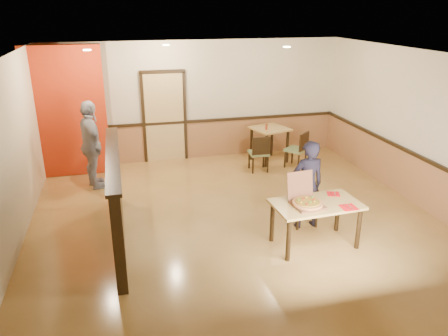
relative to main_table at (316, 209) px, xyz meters
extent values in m
plane|color=tan|center=(-0.95, 1.11, -0.61)|extent=(7.00, 7.00, 0.00)
plane|color=black|center=(-0.95, 1.11, 2.19)|extent=(7.00, 7.00, 0.00)
plane|color=beige|center=(-0.95, 4.61, 0.79)|extent=(7.00, 0.00, 7.00)
plane|color=beige|center=(-4.45, 1.11, 0.79)|extent=(0.00, 7.00, 7.00)
plane|color=beige|center=(2.55, 1.11, 0.79)|extent=(0.00, 7.00, 7.00)
cube|color=#9C693E|center=(-0.95, 4.58, -0.16)|extent=(7.00, 0.04, 0.90)
cube|color=black|center=(-0.95, 4.56, 0.31)|extent=(7.00, 0.06, 0.06)
cube|color=#9C693E|center=(2.52, 1.11, -0.16)|extent=(0.04, 7.00, 0.90)
cube|color=black|center=(2.50, 1.11, 0.31)|extent=(0.06, 7.00, 0.06)
cube|color=#DDBB71|center=(-1.75, 4.57, 0.44)|extent=(0.90, 0.06, 2.10)
cube|color=black|center=(-2.95, 0.91, 0.09)|extent=(0.14, 3.00, 1.40)
cube|color=black|center=(-2.95, 0.91, 0.81)|extent=(0.20, 3.10, 0.05)
cube|color=#B62A0D|center=(-3.85, 4.11, 0.79)|extent=(1.60, 0.20, 2.78)
cylinder|color=beige|center=(-3.25, 2.91, 2.17)|extent=(0.14, 0.14, 0.02)
cylinder|color=beige|center=(-1.75, 3.61, 2.17)|extent=(0.14, 0.14, 0.02)
cylinder|color=beige|center=(0.45, 2.61, 2.17)|extent=(0.14, 0.14, 0.02)
cube|color=tan|center=(0.00, 0.00, 0.09)|extent=(1.37, 0.83, 0.04)
cylinder|color=black|center=(-0.57, -0.33, -0.27)|extent=(0.07, 0.07, 0.67)
cylinder|color=black|center=(-0.60, 0.27, -0.27)|extent=(0.07, 0.07, 0.67)
cylinder|color=black|center=(0.60, -0.27, -0.27)|extent=(0.07, 0.07, 0.67)
cylinder|color=black|center=(0.57, 0.33, -0.27)|extent=(0.07, 0.07, 0.67)
cube|color=olive|center=(0.11, 0.68, -0.19)|extent=(0.42, 0.42, 0.05)
cube|color=black|center=(0.11, 0.86, 0.03)|extent=(0.39, 0.04, 0.39)
cylinder|color=black|center=(-0.06, 0.50, -0.43)|extent=(0.04, 0.04, 0.36)
cylinder|color=black|center=(-0.06, 0.84, -0.43)|extent=(0.04, 0.04, 0.36)
cylinder|color=black|center=(0.28, 0.51, -0.43)|extent=(0.04, 0.04, 0.36)
cylinder|color=black|center=(0.28, 0.85, -0.43)|extent=(0.04, 0.04, 0.36)
cube|color=olive|center=(0.19, 3.34, -0.19)|extent=(0.43, 0.43, 0.05)
cube|color=black|center=(0.18, 3.15, 0.03)|extent=(0.40, 0.06, 0.40)
cylinder|color=black|center=(0.37, 3.50, -0.43)|extent=(0.04, 0.04, 0.36)
cylinder|color=black|center=(0.35, 3.16, -0.43)|extent=(0.04, 0.04, 0.36)
cylinder|color=black|center=(0.03, 3.52, -0.43)|extent=(0.04, 0.04, 0.36)
cylinder|color=black|center=(0.01, 3.17, -0.43)|extent=(0.04, 0.04, 0.36)
cube|color=olive|center=(1.09, 3.34, -0.18)|extent=(0.60, 0.60, 0.06)
cube|color=black|center=(1.21, 3.19, 0.05)|extent=(0.34, 0.28, 0.40)
cylinder|color=black|center=(1.11, 3.58, -0.42)|extent=(0.04, 0.04, 0.37)
cylinder|color=black|center=(1.33, 3.31, -0.42)|extent=(0.04, 0.04, 0.37)
cylinder|color=black|center=(0.84, 3.36, -0.42)|extent=(0.04, 0.04, 0.37)
cylinder|color=black|center=(1.06, 3.09, -0.42)|extent=(0.04, 0.04, 0.37)
cube|color=tan|center=(0.64, 3.89, 0.20)|extent=(0.96, 0.96, 0.04)
cylinder|color=black|center=(0.43, 3.51, -0.21)|extent=(0.07, 0.07, 0.79)
cylinder|color=black|center=(0.26, 4.09, -0.21)|extent=(0.07, 0.07, 0.79)
cylinder|color=black|center=(1.02, 3.68, -0.21)|extent=(0.07, 0.07, 0.79)
cylinder|color=black|center=(0.84, 4.27, -0.21)|extent=(0.07, 0.07, 0.79)
imported|color=black|center=(0.12, 0.60, 0.15)|extent=(0.57, 0.39, 1.52)
imported|color=#97959D|center=(-3.37, 3.24, 0.30)|extent=(0.73, 1.14, 1.80)
cube|color=brown|center=(-0.18, -0.06, 0.12)|extent=(0.47, 0.47, 0.03)
cube|color=brown|center=(-0.20, 0.19, 0.35)|extent=(0.43, 0.12, 0.42)
cylinder|color=#C98949|center=(-0.18, -0.06, 0.15)|extent=(0.56, 0.56, 0.03)
cube|color=red|center=(0.39, -0.26, 0.11)|extent=(0.23, 0.23, 0.01)
cylinder|color=silver|center=(0.36, -0.26, 0.12)|extent=(0.01, 0.20, 0.01)
cube|color=silver|center=(0.42, -0.26, 0.11)|extent=(0.02, 0.21, 0.00)
cube|color=red|center=(0.41, 0.24, 0.11)|extent=(0.24, 0.24, 0.00)
cylinder|color=silver|center=(0.38, 0.24, 0.12)|extent=(0.06, 0.16, 0.01)
cube|color=silver|center=(0.44, 0.24, 0.11)|extent=(0.07, 0.17, 0.00)
cylinder|color=maroon|center=(0.50, 3.74, 0.29)|extent=(0.05, 0.05, 0.14)
camera|label=1|loc=(-2.83, -5.50, 2.93)|focal=35.00mm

